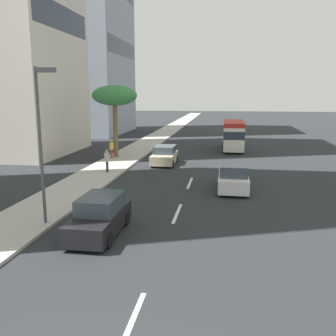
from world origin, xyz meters
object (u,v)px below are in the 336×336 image
object	(u,v)px
pedestrian_near_lamp	(107,160)
street_lamp	(42,130)
car_second	(233,178)
pedestrian_mid_block	(111,148)
minibus_fourth	(233,134)
car_third	(100,217)
car_lead	(165,156)
palm_tree	(115,96)

from	to	relation	value
pedestrian_near_lamp	street_lamp	bearing A→B (deg)	43.25
car_second	street_lamp	bearing A→B (deg)	133.31
street_lamp	pedestrian_mid_block	bearing A→B (deg)	7.75
minibus_fourth	car_third	bearing A→B (deg)	166.82
car_third	street_lamp	world-z (taller)	street_lamp
minibus_fourth	pedestrian_near_lamp	bearing A→B (deg)	145.46
car_lead	pedestrian_mid_block	size ratio (longest dim) A/B	2.52
pedestrian_near_lamp	car_lead	bearing A→B (deg)	-178.83
minibus_fourth	street_lamp	bearing A→B (deg)	160.89
car_lead	minibus_fourth	bearing A→B (deg)	147.24
car_second	street_lamp	distance (m)	12.40
car_lead	palm_tree	xyz separation A→B (m)	(2.21, 5.06, 5.06)
minibus_fourth	street_lamp	size ratio (longest dim) A/B	0.99
car_lead	car_third	distance (m)	16.85
car_second	pedestrian_near_lamp	bearing A→B (deg)	70.22
car_second	pedestrian_near_lamp	distance (m)	10.07
palm_tree	street_lamp	size ratio (longest dim) A/B	0.95
pedestrian_near_lamp	palm_tree	xyz separation A→B (m)	(6.95, 1.37, 4.71)
car_second	minibus_fourth	xyz separation A→B (m)	(17.57, -0.28, 0.92)
car_lead	car_second	distance (m)	9.99
car_second	pedestrian_mid_block	distance (m)	14.57
car_second	car_third	distance (m)	10.50
car_second	pedestrian_near_lamp	xyz separation A→B (m)	(3.40, 9.47, 0.31)
car_lead	palm_tree	world-z (taller)	palm_tree
minibus_fourth	pedestrian_near_lamp	world-z (taller)	minibus_fourth
car_third	street_lamp	bearing A→B (deg)	-101.89
car_third	minibus_fourth	world-z (taller)	minibus_fourth
car_second	pedestrian_mid_block	world-z (taller)	pedestrian_mid_block
pedestrian_mid_block	palm_tree	world-z (taller)	palm_tree
car_second	street_lamp	size ratio (longest dim) A/B	0.63
minibus_fourth	palm_tree	size ratio (longest dim) A/B	1.04
car_second	minibus_fourth	size ratio (longest dim) A/B	0.64
minibus_fourth	pedestrian_mid_block	distance (m)	13.89
car_second	pedestrian_near_lamp	world-z (taller)	pedestrian_near_lamp
palm_tree	street_lamp	xyz separation A→B (m)	(-18.48, -2.22, -1.34)
car_lead	palm_tree	size ratio (longest dim) A/B	0.64
minibus_fourth	pedestrian_near_lamp	size ratio (longest dim) A/B	4.03
car_second	palm_tree	distance (m)	15.81
car_third	pedestrian_mid_block	bearing A→B (deg)	-164.21
car_lead	street_lamp	world-z (taller)	street_lamp
street_lamp	palm_tree	bearing A→B (deg)	6.84
palm_tree	street_lamp	distance (m)	18.66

